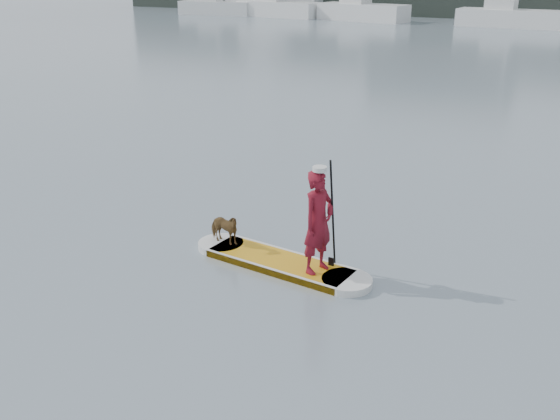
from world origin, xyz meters
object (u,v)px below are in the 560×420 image
at_px(sailboat_a, 216,7).
at_px(sailboat_d, 509,16).
at_px(paddleboard, 280,262).
at_px(paddler, 318,222).
at_px(dog, 224,228).
at_px(sailboat_c, 362,11).
at_px(sailboat_b, 278,7).

xyz_separation_m(sailboat_a, sailboat_d, (27.17, -0.30, 0.10)).
height_order(paddleboard, paddler, paddler).
distance_m(paddler, dog, 1.96).
xyz_separation_m(paddleboard, paddler, (0.71, -0.07, 0.89)).
bearing_deg(paddler, sailboat_a, 51.06).
relative_size(dog, sailboat_a, 0.06).
height_order(paddler, sailboat_c, sailboat_c).
xyz_separation_m(paddleboard, sailboat_c, (-15.21, 45.00, 0.78)).
xyz_separation_m(dog, sailboat_d, (-1.88, 44.69, 0.43)).
height_order(paddleboard, sailboat_b, sailboat_b).
bearing_deg(sailboat_d, sailboat_b, -178.35).
bearing_deg(dog, sailboat_a, 40.29).
height_order(paddleboard, dog, dog).
bearing_deg(dog, sailboat_d, 9.85).
bearing_deg(paddler, sailboat_b, 44.78).
relative_size(dog, sailboat_d, 0.06).
xyz_separation_m(paddler, dog, (-1.87, 0.20, -0.55)).
bearing_deg(paddleboard, sailboat_d, 99.88).
distance_m(sailboat_b, sailboat_c, 8.43).
xyz_separation_m(sailboat_c, sailboat_d, (12.17, -0.20, 0.00)).
height_order(sailboat_b, sailboat_c, sailboat_b).
relative_size(sailboat_a, sailboat_c, 0.93).
distance_m(dog, sailboat_a, 53.55).
relative_size(paddleboard, dog, 4.92).
relative_size(paddleboard, sailboat_b, 0.26).
xyz_separation_m(paddler, sailboat_c, (-15.92, 45.08, -0.12)).
distance_m(paddler, sailboat_c, 47.81).
bearing_deg(sailboat_a, sailboat_b, -3.69).
height_order(paddleboard, sailboat_c, sailboat_c).
relative_size(sailboat_a, sailboat_d, 0.90).
bearing_deg(paddler, sailboat_c, 36.13).
height_order(dog, sailboat_b, sailboat_b).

